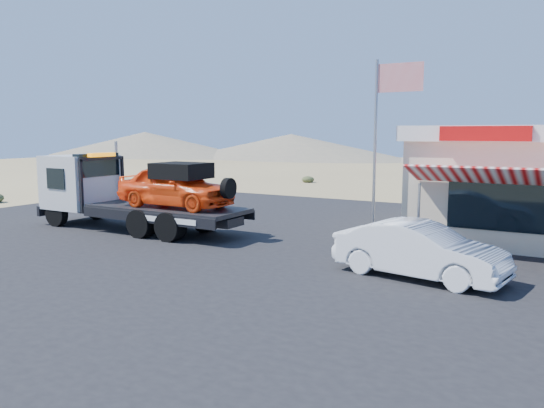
# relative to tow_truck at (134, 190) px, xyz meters

# --- Properties ---
(ground) EXTENTS (120.00, 120.00, 0.00)m
(ground) POSITION_rel_tow_truck_xyz_m (4.02, -2.43, -1.56)
(ground) COLOR #8B774F
(ground) RESTS_ON ground
(asphalt_lot) EXTENTS (32.00, 24.00, 0.02)m
(asphalt_lot) POSITION_rel_tow_truck_xyz_m (6.02, 0.57, -1.55)
(asphalt_lot) COLOR black
(asphalt_lot) RESTS_ON ground
(tow_truck) EXTENTS (8.66, 2.57, 2.89)m
(tow_truck) POSITION_rel_tow_truck_xyz_m (0.00, 0.00, 0.00)
(tow_truck) COLOR black
(tow_truck) RESTS_ON asphalt_lot
(white_sedan) EXTENTS (4.51, 2.21, 1.42)m
(white_sedan) POSITION_rel_tow_truck_xyz_m (11.16, -1.41, -0.83)
(white_sedan) COLOR silver
(white_sedan) RESTS_ON asphalt_lot
(flagpole) EXTENTS (1.55, 0.10, 6.00)m
(flagpole) POSITION_rel_tow_truck_xyz_m (8.96, 2.07, 2.21)
(flagpole) COLOR #99999E
(flagpole) RESTS_ON asphalt_lot
(desert_scrub) EXTENTS (23.69, 34.79, 0.72)m
(desert_scrub) POSITION_rel_tow_truck_xyz_m (-10.32, 6.84, -1.26)
(desert_scrub) COLOR #374123
(desert_scrub) RESTS_ON ground
(distant_hills) EXTENTS (126.00, 48.00, 4.20)m
(distant_hills) POSITION_rel_tow_truck_xyz_m (-5.75, 52.71, 0.33)
(distant_hills) COLOR #726B59
(distant_hills) RESTS_ON ground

